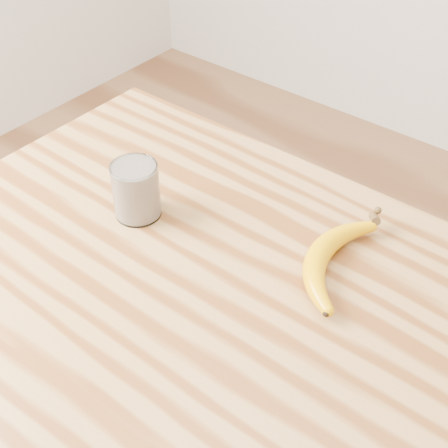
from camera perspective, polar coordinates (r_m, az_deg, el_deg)
The scene contains 4 objects.
room at distance 0.71m, azimuth 0.37°, elevation 17.77°, with size 4.04×4.04×2.70m.
table at distance 1.08m, azimuth 0.24°, elevation -11.90°, with size 1.20×0.80×0.90m.
smoothie_glass at distance 1.11m, azimuth -8.04°, elevation 3.08°, with size 0.08×0.08×0.11m.
banana at distance 1.04m, azimuth 8.63°, elevation -2.77°, with size 0.12×0.32×0.04m, color #DB9900, non-canonical shape.
Camera 1 is at (0.40, -0.51, 1.63)m, focal length 50.00 mm.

